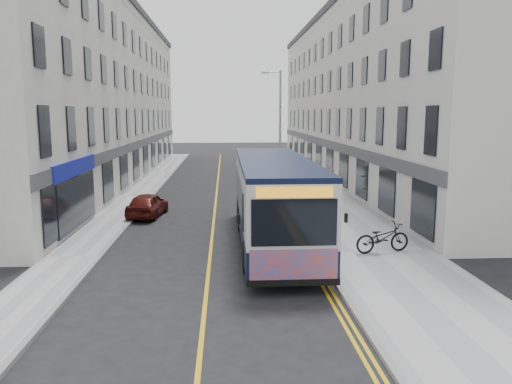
{
  "coord_description": "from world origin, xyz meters",
  "views": [
    {
      "loc": [
        0.6,
        -19.12,
        5.28
      ],
      "look_at": [
        2.02,
        3.9,
        1.6
      ],
      "focal_mm": 35.0,
      "sensor_mm": 36.0,
      "label": 1
    }
  ],
  "objects": [
    {
      "name": "road_dbl_yellow_inner",
      "position": [
        3.55,
        12.0,
        0.0
      ],
      "size": [
        0.1,
        64.0,
        0.01
      ],
      "primitive_type": "cube",
      "color": "gold",
      "rests_on": "ground"
    },
    {
      "name": "kerb_west",
      "position": [
        -4.0,
        12.0,
        0.07
      ],
      "size": [
        0.18,
        64.0,
        0.13
      ],
      "primitive_type": "cube",
      "color": "slate",
      "rests_on": "ground"
    },
    {
      "name": "city_bus",
      "position": [
        2.52,
        0.49,
        1.9
      ],
      "size": [
        2.79,
        11.95,
        3.47
      ],
      "color": "black",
      "rests_on": "ground"
    },
    {
      "name": "terrace_east",
      "position": [
        11.5,
        21.0,
        6.5
      ],
      "size": [
        6.0,
        46.0,
        13.0
      ],
      "primitive_type": "cube",
      "color": "silver",
      "rests_on": "ground"
    },
    {
      "name": "kerb_east",
      "position": [
        4.0,
        12.0,
        0.07
      ],
      "size": [
        0.18,
        64.0,
        0.13
      ],
      "primitive_type": "cube",
      "color": "slate",
      "rests_on": "ground"
    },
    {
      "name": "car_maroon",
      "position": [
        -3.4,
        6.29,
        0.63
      ],
      "size": [
        1.95,
        3.84,
        1.25
      ],
      "primitive_type": "imported",
      "rotation": [
        0.0,
        0.0,
        3.01
      ],
      "color": "#46100B",
      "rests_on": "ground"
    },
    {
      "name": "car_white",
      "position": [
        2.67,
        24.69,
        0.62
      ],
      "size": [
        1.34,
        3.75,
        1.23
      ],
      "primitive_type": "imported",
      "rotation": [
        0.0,
        0.0,
        -0.01
      ],
      "color": "silver",
      "rests_on": "ground"
    },
    {
      "name": "terrace_west",
      "position": [
        -9.0,
        21.0,
        6.5
      ],
      "size": [
        6.0,
        46.0,
        13.0
      ],
      "primitive_type": "cube",
      "color": "silver",
      "rests_on": "ground"
    },
    {
      "name": "pedestrian_far",
      "position": [
        6.72,
        13.84,
        0.93
      ],
      "size": [
        1.0,
        0.97,
        1.62
      ],
      "primitive_type": "imported",
      "rotation": [
        0.0,
        0.0,
        0.65
      ],
      "color": "black",
      "rests_on": "pavement_east"
    },
    {
      "name": "bicycle",
      "position": [
        6.41,
        -1.41,
        0.68
      ],
      "size": [
        2.25,
        1.18,
        1.13
      ],
      "primitive_type": "imported",
      "rotation": [
        0.0,
        0.0,
        1.78
      ],
      "color": "black",
      "rests_on": "pavement_east"
    },
    {
      "name": "road_centre_line",
      "position": [
        0.0,
        12.0,
        0.0
      ],
      "size": [
        0.12,
        64.0,
        0.01
      ],
      "primitive_type": "cube",
      "color": "gold",
      "rests_on": "ground"
    },
    {
      "name": "ground",
      "position": [
        0.0,
        0.0,
        0.0
      ],
      "size": [
        140.0,
        140.0,
        0.0
      ],
      "primitive_type": "plane",
      "color": "black",
      "rests_on": "ground"
    },
    {
      "name": "pavement_west",
      "position": [
        -5.0,
        12.0,
        0.06
      ],
      "size": [
        2.0,
        64.0,
        0.12
      ],
      "primitive_type": "cube",
      "color": "#959598",
      "rests_on": "ground"
    },
    {
      "name": "pavement_east",
      "position": [
        6.25,
        12.0,
        0.06
      ],
      "size": [
        4.5,
        64.0,
        0.12
      ],
      "primitive_type": "cube",
      "color": "#959598",
      "rests_on": "ground"
    },
    {
      "name": "road_dbl_yellow_outer",
      "position": [
        3.75,
        12.0,
        0.0
      ],
      "size": [
        0.1,
        64.0,
        0.01
      ],
      "primitive_type": "cube",
      "color": "gold",
      "rests_on": "ground"
    },
    {
      "name": "pedestrian_near",
      "position": [
        7.24,
        11.39,
        0.96
      ],
      "size": [
        0.71,
        0.58,
        1.69
      ],
      "primitive_type": "imported",
      "rotation": [
        0.0,
        0.0,
        -0.33
      ],
      "color": "olive",
      "rests_on": "pavement_east"
    },
    {
      "name": "streetlamp",
      "position": [
        4.17,
        14.0,
        4.38
      ],
      "size": [
        1.32,
        0.18,
        8.0
      ],
      "color": "#96999E",
      "rests_on": "ground"
    }
  ]
}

